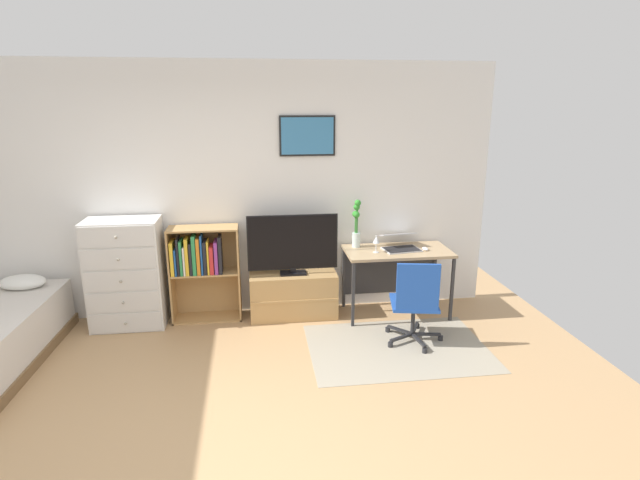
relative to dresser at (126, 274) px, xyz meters
name	(u,v)px	position (x,y,z in m)	size (l,w,h in m)	color
ground_plane	(196,453)	(0.89, -2.15, -0.57)	(7.20, 7.20, 0.00)	tan
wall_back_with_posters	(212,192)	(0.89, 0.27, 0.78)	(6.12, 0.09, 2.70)	white
area_rug	(397,347)	(2.65, -0.88, -0.57)	(1.70, 1.20, 0.01)	#9E937F
dresser	(126,274)	(0.00, 0.00, 0.00)	(0.74, 0.46, 1.14)	silver
bookshelf	(201,264)	(0.75, 0.06, 0.05)	(0.73, 0.30, 1.02)	tan
tv_stand	(293,294)	(1.73, 0.02, -0.33)	(0.94, 0.41, 0.49)	tan
television	(293,245)	(1.73, -0.01, 0.25)	(0.96, 0.16, 0.65)	black
desk	(395,260)	(2.85, 0.00, 0.03)	(1.13, 0.59, 0.74)	tan
office_chair	(415,300)	(2.83, -0.82, -0.11)	(0.58, 0.57, 0.86)	#232326
laptop	(399,242)	(2.88, -0.02, 0.23)	(0.44, 0.47, 0.17)	#B7B7BC
computer_mouse	(425,249)	(3.14, -0.13, 0.18)	(0.06, 0.10, 0.03)	silver
bamboo_vase	(356,225)	(2.43, 0.09, 0.42)	(0.09, 0.09, 0.53)	silver
wine_glass	(376,240)	(2.60, -0.14, 0.30)	(0.07, 0.07, 0.18)	silver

